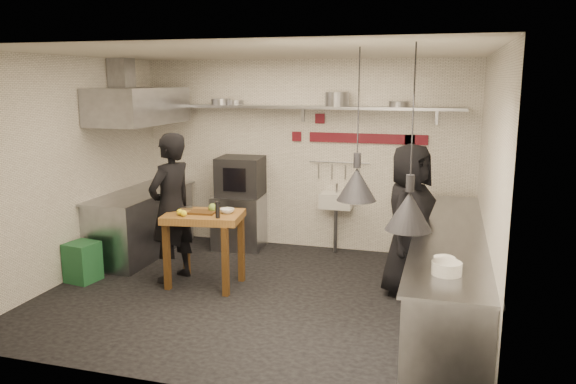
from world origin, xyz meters
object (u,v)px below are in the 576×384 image
(combi_oven, at_px, (241,176))
(green_bin, at_px, (83,262))
(chef_left, at_px, (171,208))
(prep_table, at_px, (205,249))
(oven_stand, at_px, (240,221))
(chef_right, at_px, (409,220))

(combi_oven, distance_m, green_bin, 2.55)
(combi_oven, distance_m, chef_left, 1.64)
(prep_table, xyz_separation_m, chef_left, (-0.47, 0.07, 0.48))
(combi_oven, bearing_deg, green_bin, -129.72)
(green_bin, height_order, prep_table, prep_table)
(oven_stand, xyz_separation_m, chef_right, (2.59, -1.21, 0.50))
(chef_left, bearing_deg, chef_right, 113.54)
(green_bin, distance_m, chef_left, 1.33)
(combi_oven, relative_size, green_bin, 1.30)
(combi_oven, xyz_separation_m, green_bin, (-1.40, -1.96, -0.84))
(chef_left, relative_size, chef_right, 1.05)
(oven_stand, bearing_deg, chef_right, -29.38)
(prep_table, bearing_deg, green_bin, -177.81)
(green_bin, bearing_deg, combi_oven, 54.52)
(oven_stand, distance_m, combi_oven, 0.69)
(combi_oven, height_order, chef_left, chef_left)
(chef_right, bearing_deg, prep_table, 120.64)
(chef_right, bearing_deg, oven_stand, 85.47)
(oven_stand, xyz_separation_m, green_bin, (-1.38, -1.94, -0.15))
(oven_stand, relative_size, green_bin, 1.60)
(green_bin, xyz_separation_m, prep_table, (1.55, 0.29, 0.21))
(chef_left, bearing_deg, oven_stand, -174.35)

